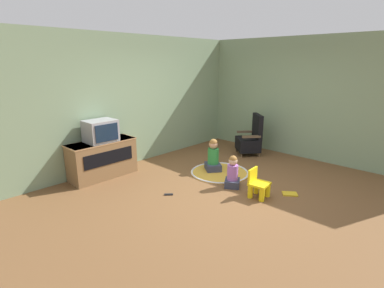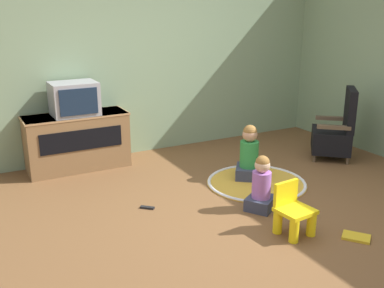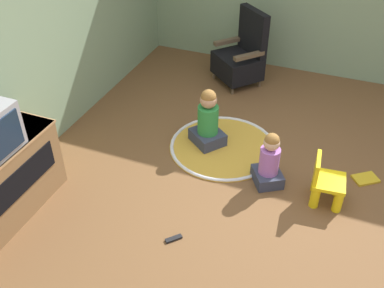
{
  "view_description": "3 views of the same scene",
  "coord_description": "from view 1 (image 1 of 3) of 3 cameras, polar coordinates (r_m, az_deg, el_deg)",
  "views": [
    {
      "loc": [
        -3.98,
        -2.96,
        2.19
      ],
      "look_at": [
        -0.53,
        0.32,
        0.87
      ],
      "focal_mm": 28.0,
      "sensor_mm": 36.0,
      "label": 1
    },
    {
      "loc": [
        -2.49,
        -3.46,
        2.03
      ],
      "look_at": [
        -0.32,
        0.61,
        0.6
      ],
      "focal_mm": 42.0,
      "sensor_mm": 36.0,
      "label": 2
    },
    {
      "loc": [
        -3.26,
        -0.59,
        3.0
      ],
      "look_at": [
        -0.36,
        0.57,
        0.66
      ],
      "focal_mm": 42.0,
      "sensor_mm": 36.0,
      "label": 3
    }
  ],
  "objects": [
    {
      "name": "ground_plane",
      "position": [
        5.42,
        6.45,
        -8.39
      ],
      "size": [
        30.0,
        30.0,
        0.0
      ],
      "primitive_type": "plane",
      "color": "brown"
    },
    {
      "name": "wall_back",
      "position": [
        6.68,
        -10.59,
        8.19
      ],
      "size": [
        5.79,
        0.12,
        2.73
      ],
      "color": "gray",
      "rests_on": "ground_plane"
    },
    {
      "name": "wall_right",
      "position": [
        7.28,
        21.82,
        7.95
      ],
      "size": [
        0.12,
        5.47,
        2.73
      ],
      "color": "gray",
      "rests_on": "ground_plane"
    },
    {
      "name": "tv_cabinet",
      "position": [
        6.05,
        -16.67,
        -2.66
      ],
      "size": [
        1.29,
        0.5,
        0.71
      ],
      "color": "brown",
      "rests_on": "ground_plane"
    },
    {
      "name": "television",
      "position": [
        5.89,
        -17.01,
        2.4
      ],
      "size": [
        0.56,
        0.45,
        0.41
      ],
      "color": "#939399",
      "rests_on": "tv_cabinet"
    },
    {
      "name": "black_armchair",
      "position": [
        7.34,
        11.05,
        0.87
      ],
      "size": [
        0.76,
        0.76,
        0.98
      ],
      "rotation": [
        0.0,
        0.0,
        4.0
      ],
      "color": "brown",
      "rests_on": "ground_plane"
    },
    {
      "name": "yellow_kid_chair",
      "position": [
        5.13,
        12.47,
        -7.78
      ],
      "size": [
        0.34,
        0.32,
        0.48
      ],
      "rotation": [
        0.0,
        0.0,
        0.1
      ],
      "color": "yellow",
      "rests_on": "ground_plane"
    },
    {
      "name": "play_mat",
      "position": [
        6.12,
        5.29,
        -5.39
      ],
      "size": [
        1.18,
        1.18,
        0.04
      ],
      "color": "gold",
      "rests_on": "ground_plane"
    },
    {
      "name": "child_watching_left",
      "position": [
        6.15,
        4.05,
        -2.49
      ],
      "size": [
        0.45,
        0.45,
        0.67
      ],
      "rotation": [
        0.0,
        0.0,
        0.92
      ],
      "color": "#33384C",
      "rests_on": "ground_plane"
    },
    {
      "name": "child_watching_center",
      "position": [
        5.42,
        7.73,
        -5.55
      ],
      "size": [
        0.39,
        0.38,
        0.58
      ],
      "rotation": [
        0.0,
        0.0,
        0.57
      ],
      "color": "#33384C",
      "rests_on": "ground_plane"
    },
    {
      "name": "book",
      "position": [
        5.41,
        18.13,
        -9.01
      ],
      "size": [
        0.28,
        0.29,
        0.02
      ],
      "rotation": [
        0.0,
        0.0,
        2.21
      ],
      "color": "gold",
      "rests_on": "ground_plane"
    },
    {
      "name": "remote_control",
      "position": [
        5.15,
        -4.47,
        -9.55
      ],
      "size": [
        0.14,
        0.13,
        0.02
      ],
      "rotation": [
        0.0,
        0.0,
        2.4
      ],
      "color": "black",
      "rests_on": "ground_plane"
    }
  ]
}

